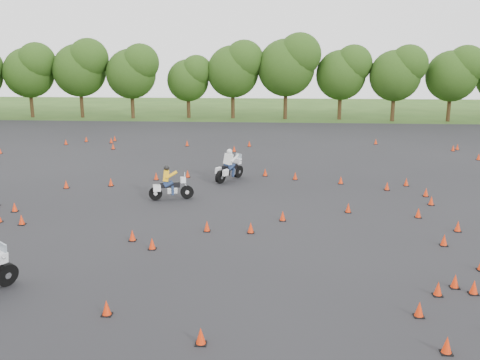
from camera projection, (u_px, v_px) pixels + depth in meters
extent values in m
plane|color=#2D5119|center=(234.00, 227.00, 23.78)|extent=(140.00, 140.00, 0.00)
plane|color=black|center=(243.00, 193.00, 29.60)|extent=(62.00, 62.00, 0.00)
cone|color=red|center=(341.00, 180.00, 31.54)|extent=(0.26, 0.26, 0.45)
cone|color=red|center=(22.00, 220.00, 24.02)|extent=(0.26, 0.26, 0.45)
cone|color=red|center=(455.00, 281.00, 17.54)|extent=(0.26, 0.26, 0.45)
cone|color=red|center=(444.00, 240.00, 21.40)|extent=(0.26, 0.26, 0.45)
cone|color=red|center=(66.00, 142.00, 45.06)|extent=(0.26, 0.26, 0.45)
cone|color=red|center=(265.00, 172.00, 33.57)|extent=(0.26, 0.26, 0.45)
cone|color=red|center=(111.00, 140.00, 45.88)|extent=(0.26, 0.26, 0.45)
cone|color=red|center=(86.00, 139.00, 46.57)|extent=(0.26, 0.26, 0.45)
cone|color=red|center=(66.00, 184.00, 30.50)|extent=(0.26, 0.26, 0.45)
cone|color=red|center=(234.00, 149.00, 41.83)|extent=(0.26, 0.26, 0.45)
cone|color=red|center=(419.00, 310.00, 15.62)|extent=(0.26, 0.26, 0.45)
cone|color=red|center=(406.00, 182.00, 31.07)|extent=(0.26, 0.26, 0.45)
cone|color=red|center=(188.00, 174.00, 33.20)|extent=(0.26, 0.26, 0.45)
cone|color=red|center=(426.00, 192.00, 28.76)|extent=(0.26, 0.26, 0.45)
cone|color=red|center=(156.00, 176.00, 32.53)|extent=(0.26, 0.26, 0.45)
cone|color=red|center=(249.00, 144.00, 44.19)|extent=(0.26, 0.26, 0.45)
cone|color=red|center=(438.00, 289.00, 16.98)|extent=(0.26, 0.26, 0.45)
cone|color=red|center=(152.00, 244.00, 21.01)|extent=(0.26, 0.26, 0.45)
cone|color=red|center=(283.00, 216.00, 24.60)|extent=(0.26, 0.26, 0.45)
cone|color=red|center=(0.00, 151.00, 41.00)|extent=(0.26, 0.26, 0.45)
cone|color=red|center=(207.00, 226.00, 23.13)|extent=(0.26, 0.26, 0.45)
cone|color=red|center=(457.00, 147.00, 42.65)|extent=(0.26, 0.26, 0.45)
cone|color=red|center=(447.00, 345.00, 13.70)|extent=(0.26, 0.26, 0.45)
cone|color=red|center=(431.00, 201.00, 27.13)|extent=(0.26, 0.26, 0.45)
cone|color=red|center=(453.00, 148.00, 42.10)|extent=(0.26, 0.26, 0.45)
cone|color=red|center=(387.00, 186.00, 30.10)|extent=(0.26, 0.26, 0.45)
cone|color=red|center=(111.00, 182.00, 31.03)|extent=(0.26, 0.26, 0.45)
cone|color=red|center=(348.00, 208.00, 25.86)|extent=(0.26, 0.26, 0.45)
cone|color=red|center=(479.00, 157.00, 38.58)|extent=(0.26, 0.26, 0.45)
cone|color=red|center=(107.00, 308.00, 15.71)|extent=(0.26, 0.26, 0.45)
cone|color=red|center=(376.00, 142.00, 45.28)|extent=(0.26, 0.26, 0.45)
cone|color=red|center=(295.00, 176.00, 32.60)|extent=(0.26, 0.26, 0.45)
cone|color=red|center=(15.00, 207.00, 26.00)|extent=(0.26, 0.26, 0.45)
cone|color=red|center=(132.00, 236.00, 21.95)|extent=(0.26, 0.26, 0.45)
cone|color=red|center=(474.00, 287.00, 17.09)|extent=(0.26, 0.26, 0.45)
cone|color=red|center=(458.00, 226.00, 23.11)|extent=(0.26, 0.26, 0.45)
cone|color=red|center=(201.00, 336.00, 14.14)|extent=(0.26, 0.26, 0.45)
cone|color=red|center=(251.00, 228.00, 22.92)|extent=(0.26, 0.26, 0.45)
cone|color=red|center=(233.00, 172.00, 33.78)|extent=(0.26, 0.26, 0.45)
cone|color=red|center=(418.00, 213.00, 25.06)|extent=(0.26, 0.26, 0.45)
cone|color=red|center=(115.00, 139.00, 46.92)|extent=(0.26, 0.26, 0.45)
cone|color=red|center=(113.00, 146.00, 42.94)|extent=(0.26, 0.26, 0.45)
cone|color=red|center=(187.00, 143.00, 44.37)|extent=(0.26, 0.26, 0.45)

